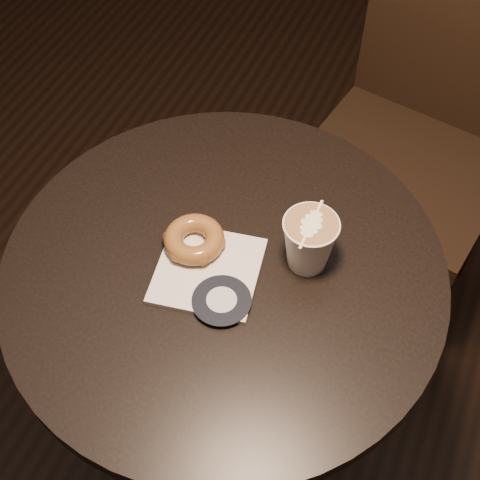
# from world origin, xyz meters

# --- Properties ---
(cafe_table) EXTENTS (0.70, 0.70, 0.75)m
(cafe_table) POSITION_xyz_m (0.00, 0.00, 0.55)
(cafe_table) COLOR black
(cafe_table) RESTS_ON ground
(chair) EXTENTS (0.50, 0.50, 1.10)m
(chair) POSITION_xyz_m (0.20, 0.66, 0.61)
(chair) COLOR black
(chair) RESTS_ON ground
(pastry_bag) EXTENTS (0.18, 0.18, 0.01)m
(pastry_bag) POSITION_xyz_m (-0.02, -0.02, 0.75)
(pastry_bag) COLOR silver
(pastry_bag) RESTS_ON cafe_table
(doughnut) EXTENTS (0.10, 0.10, 0.03)m
(doughnut) POSITION_xyz_m (-0.05, 0.01, 0.77)
(doughnut) COLOR brown
(doughnut) RESTS_ON pastry_bag
(latte_cup) EXTENTS (0.09, 0.09, 0.10)m
(latte_cup) POSITION_xyz_m (0.12, 0.06, 0.80)
(latte_cup) COLOR silver
(latte_cup) RESTS_ON cafe_table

